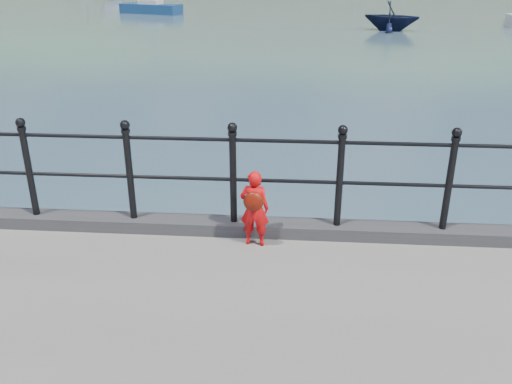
# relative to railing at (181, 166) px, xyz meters

# --- Properties ---
(ground) EXTENTS (600.00, 600.00, 0.00)m
(ground) POSITION_rel_railing_xyz_m (-0.00, 0.15, -1.82)
(ground) COLOR #2D4251
(ground) RESTS_ON ground
(kerb) EXTENTS (60.00, 0.30, 0.15)m
(kerb) POSITION_rel_railing_xyz_m (-0.00, -0.00, -0.75)
(kerb) COLOR #28282B
(kerb) RESTS_ON quay
(railing) EXTENTS (18.11, 0.11, 1.20)m
(railing) POSITION_rel_railing_xyz_m (0.00, 0.00, 0.00)
(railing) COLOR black
(railing) RESTS_ON kerb
(far_shore) EXTENTS (830.00, 200.00, 156.00)m
(far_shore) POSITION_rel_railing_xyz_m (38.34, 239.56, -24.39)
(far_shore) COLOR #333A21
(far_shore) RESTS_ON ground
(child) EXTENTS (0.34, 0.31, 0.89)m
(child) POSITION_rel_railing_xyz_m (0.86, -0.27, -0.37)
(child) COLOR red
(child) RESTS_ON quay
(launch_navy) EXTENTS (3.86, 3.61, 1.65)m
(launch_navy) POSITION_rel_railing_xyz_m (6.56, 27.53, -1.00)
(launch_navy) COLOR black
(launch_navy) RESTS_ON ground
(sailboat_port) EXTENTS (4.96, 3.00, 7.04)m
(sailboat_port) POSITION_rel_railing_xyz_m (-9.94, 36.48, -1.48)
(sailboat_port) COLOR navy
(sailboat_port) RESTS_ON ground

